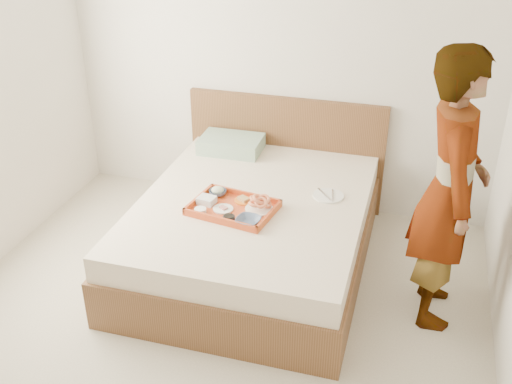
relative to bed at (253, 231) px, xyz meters
The scene contains 16 objects.
ground 1.04m from the bed, 94.55° to the right, with size 3.50×4.00×0.01m, color beige.
wall_back 1.44m from the bed, 94.55° to the left, with size 3.50×0.01×2.60m, color silver.
bed is the anchor object (origin of this frame).
headboard 0.99m from the bed, 90.00° to the left, with size 1.65×0.06×0.95m, color brown.
pillow 0.90m from the bed, 118.57° to the left, with size 0.50×0.34×0.12m, color #9EB8A0.
tray 0.36m from the bed, 115.24° to the right, with size 0.56×0.40×0.05m, color #CC5115.
prawn_plate 0.34m from the bed, 60.30° to the right, with size 0.19×0.19×0.01m, color white.
navy_bowl_big 0.46m from the bed, 78.89° to the right, with size 0.16×0.16×0.04m, color #182348.
sauce_dish 0.45m from the bed, 101.14° to the right, with size 0.08×0.08×0.03m, color black.
meat_plate 0.39m from the bed, 124.55° to the right, with size 0.14×0.14×0.01m, color white.
bread_plate 0.30m from the bed, 126.19° to the right, with size 0.14×0.14×0.01m, color orange.
salad_bowl 0.39m from the bed, behind, with size 0.12×0.12×0.04m, color #182348.
plastic_tub 0.45m from the bed, 149.41° to the right, with size 0.12×0.10×0.05m, color silver.
cheese_round 0.50m from the bed, 134.32° to the right, with size 0.08×0.08×0.03m, color white.
dinner_plate 0.60m from the bed, 20.75° to the left, with size 0.22×0.22×0.01m, color white.
person 1.43m from the bed, ahead, with size 0.65×0.42×1.77m, color #EEE5CF.
Camera 1 is at (1.12, -2.54, 2.59)m, focal length 42.26 mm.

